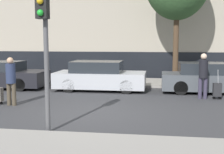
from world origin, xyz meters
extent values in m
plane|color=#38383A|center=(0.00, 0.00, 0.00)|extent=(80.00, 80.00, 0.00)
cube|color=gray|center=(0.00, -3.75, 0.06)|extent=(28.00, 2.50, 0.12)
cube|color=gray|center=(0.00, 7.00, 0.06)|extent=(28.00, 3.00, 0.12)
cube|color=black|center=(0.00, 9.18, 0.80)|extent=(27.44, 0.06, 1.60)
cylinder|color=black|center=(-4.20, 3.62, 0.30)|extent=(0.60, 0.18, 0.60)
cylinder|color=black|center=(-4.20, 5.30, 0.30)|extent=(0.60, 0.18, 0.60)
cube|color=#B7BABF|center=(-0.62, 4.50, 0.49)|extent=(4.15, 1.86, 0.70)
cube|color=#23282D|center=(-0.79, 4.50, 1.10)|extent=(2.28, 1.64, 0.51)
cylinder|color=black|center=(0.66, 3.66, 0.30)|extent=(0.60, 0.18, 0.60)
cylinder|color=black|center=(0.66, 5.34, 0.30)|extent=(0.60, 0.18, 0.60)
cylinder|color=black|center=(-1.91, 3.66, 0.30)|extent=(0.60, 0.18, 0.60)
cylinder|color=black|center=(-1.91, 5.34, 0.30)|extent=(0.60, 0.18, 0.60)
cube|color=#4C5156|center=(4.27, 4.53, 0.49)|extent=(4.16, 1.73, 0.70)
cube|color=#23282D|center=(4.11, 4.53, 1.08)|extent=(2.29, 1.52, 0.48)
cylinder|color=black|center=(2.98, 3.75, 0.30)|extent=(0.60, 0.18, 0.60)
cylinder|color=black|center=(2.98, 5.30, 0.30)|extent=(0.60, 0.18, 0.60)
cylinder|color=#4C4233|center=(-3.24, 0.69, 0.40)|extent=(0.15, 0.15, 0.80)
cylinder|color=#4C4233|center=(-3.04, 0.67, 0.40)|extent=(0.15, 0.15, 0.80)
cylinder|color=#283351|center=(-3.14, 0.68, 1.15)|extent=(0.34, 0.34, 0.69)
sphere|color=tan|center=(-3.14, 0.68, 1.61)|extent=(0.23, 0.23, 0.23)
cylinder|color=black|center=(-3.57, 0.74, 0.06)|extent=(0.12, 0.03, 0.12)
cylinder|color=#383347|center=(3.87, 2.95, 0.42)|extent=(0.15, 0.15, 0.84)
cylinder|color=#383347|center=(3.67, 2.96, 0.42)|extent=(0.15, 0.15, 0.84)
cylinder|color=black|center=(3.77, 2.96, 1.20)|extent=(0.34, 0.34, 0.73)
sphere|color=beige|center=(3.77, 2.96, 1.68)|extent=(0.24, 0.24, 0.24)
cube|color=#262628|center=(4.32, 2.94, 0.38)|extent=(0.32, 0.24, 0.52)
cylinder|color=black|center=(4.21, 2.94, 0.06)|extent=(0.12, 0.03, 0.12)
cylinder|color=black|center=(4.44, 2.94, 0.06)|extent=(0.12, 0.03, 0.12)
cylinder|color=gray|center=(4.32, 2.87, 0.92)|extent=(0.02, 0.19, 0.53)
cylinder|color=#515154|center=(-0.72, -2.25, 1.81)|extent=(0.12, 0.12, 3.62)
cube|color=black|center=(-0.72, -2.43, 3.22)|extent=(0.28, 0.24, 0.80)
sphere|color=gold|center=(-0.72, -2.58, 3.22)|extent=(0.15, 0.15, 0.15)
sphere|color=green|center=(-0.72, -2.58, 2.96)|extent=(0.15, 0.15, 0.15)
cylinder|color=#4C3826|center=(2.89, 6.67, 1.97)|extent=(0.28, 0.28, 3.69)
camera|label=1|loc=(2.01, -9.61, 2.33)|focal=50.00mm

